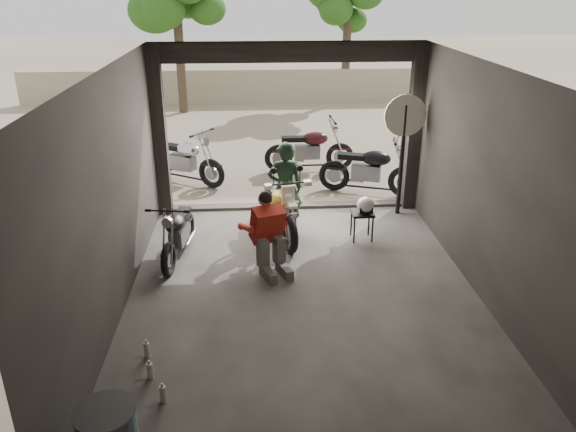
{
  "coord_description": "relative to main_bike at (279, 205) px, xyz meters",
  "views": [
    {
      "loc": [
        -0.68,
        -6.85,
        4.2
      ],
      "look_at": [
        -0.19,
        0.6,
        1.05
      ],
      "focal_mm": 35.0,
      "sensor_mm": 36.0,
      "label": 1
    }
  ],
  "objects": [
    {
      "name": "ground",
      "position": [
        0.24,
        -2.19,
        -0.6
      ],
      "size": [
        80.0,
        80.0,
        0.0
      ],
      "primitive_type": "plane",
      "color": "#7A6D56",
      "rests_on": "ground"
    },
    {
      "name": "garage",
      "position": [
        0.24,
        -1.64,
        0.68
      ],
      "size": [
        7.0,
        7.13,
        3.2
      ],
      "color": "#2D2B28",
      "rests_on": "ground"
    },
    {
      "name": "boundary_wall",
      "position": [
        0.24,
        11.81,
        0.0
      ],
      "size": [
        18.0,
        0.3,
        1.2
      ],
      "primitive_type": "cube",
      "color": "gray",
      "rests_on": "ground"
    },
    {
      "name": "tree_right",
      "position": [
        3.04,
        11.81,
        2.96
      ],
      "size": [
        2.2,
        2.2,
        5.0
      ],
      "color": "#382B1E",
      "rests_on": "ground"
    },
    {
      "name": "main_bike",
      "position": [
        0.0,
        0.0,
        0.0
      ],
      "size": [
        1.1,
        1.91,
        1.2
      ],
      "primitive_type": null,
      "rotation": [
        0.0,
        0.0,
        0.21
      ],
      "color": "beige",
      "rests_on": "ground"
    },
    {
      "name": "left_bike",
      "position": [
        -1.67,
        -0.74,
        -0.08
      ],
      "size": [
        0.84,
        1.6,
        1.03
      ],
      "primitive_type": null,
      "rotation": [
        0.0,
        0.0,
        -0.15
      ],
      "color": "black",
      "rests_on": "ground"
    },
    {
      "name": "outside_bike_a",
      "position": [
        -1.95,
        2.99,
        0.02
      ],
      "size": [
        1.95,
        1.61,
        1.24
      ],
      "primitive_type": null,
      "rotation": [
        0.0,
        0.0,
        1.0
      ],
      "color": "black",
      "rests_on": "ground"
    },
    {
      "name": "outside_bike_b",
      "position": [
        0.89,
        3.64,
        0.02
      ],
      "size": [
        1.86,
        0.81,
        1.24
      ],
      "primitive_type": null,
      "rotation": [
        0.0,
        0.0,
        1.6
      ],
      "color": "#340C11",
      "rests_on": "ground"
    },
    {
      "name": "outside_bike_c",
      "position": [
        1.98,
        2.01,
        0.03
      ],
      "size": [
        2.0,
        1.34,
        1.25
      ],
      "primitive_type": null,
      "rotation": [
        0.0,
        0.0,
        1.23
      ],
      "color": "black",
      "rests_on": "ground"
    },
    {
      "name": "rider",
      "position": [
        0.11,
        0.16,
        0.24
      ],
      "size": [
        0.64,
        0.44,
        1.68
      ],
      "primitive_type": "imported",
      "rotation": [
        0.0,
        0.0,
        3.21
      ],
      "color": "black",
      "rests_on": "ground"
    },
    {
      "name": "mechanic",
      "position": [
        -0.2,
        -1.33,
        0.02
      ],
      "size": [
        0.89,
        1.02,
        1.23
      ],
      "primitive_type": null,
      "rotation": [
        0.0,
        0.0,
        0.36
      ],
      "color": "#9E2515",
      "rests_on": "ground"
    },
    {
      "name": "stool",
      "position": [
        1.42,
        -0.25,
        -0.15
      ],
      "size": [
        0.38,
        0.38,
        0.52
      ],
      "rotation": [
        0.0,
        0.0,
        -0.41
      ],
      "color": "black",
      "rests_on": "ground"
    },
    {
      "name": "helmet",
      "position": [
        1.46,
        -0.26,
        0.06
      ],
      "size": [
        0.4,
        0.4,
        0.28
      ],
      "primitive_type": "ellipsoid",
      "rotation": [
        0.0,
        0.0,
        0.41
      ],
      "color": "silver",
      "rests_on": "stool"
    },
    {
      "name": "sign_post",
      "position": [
        2.34,
        0.85,
        0.96
      ],
      "size": [
        0.77,
        0.08,
        2.32
      ],
      "rotation": [
        0.0,
        0.0,
        -0.38
      ],
      "color": "black",
      "rests_on": "ground"
    }
  ]
}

